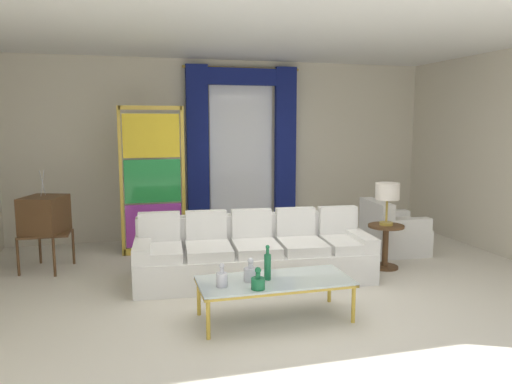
{
  "coord_description": "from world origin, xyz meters",
  "views": [
    {
      "loc": [
        -1.71,
        -5.23,
        1.96
      ],
      "look_at": [
        -0.06,
        0.9,
        1.05
      ],
      "focal_mm": 34.13,
      "sensor_mm": 36.0,
      "label": 1
    }
  ],
  "objects": [
    {
      "name": "ground_plane",
      "position": [
        0.0,
        0.0,
        0.0
      ],
      "size": [
        16.0,
        16.0,
        0.0
      ],
      "primitive_type": "plane",
      "color": "silver"
    },
    {
      "name": "wall_rear",
      "position": [
        0.0,
        3.06,
        1.5
      ],
      "size": [
        8.0,
        0.12,
        3.0
      ],
      "primitive_type": "cube",
      "color": "beige",
      "rests_on": "ground"
    },
    {
      "name": "wall_right",
      "position": [
        3.66,
        0.6,
        1.5
      ],
      "size": [
        0.12,
        7.0,
        3.0
      ],
      "primitive_type": "cube",
      "color": "beige",
      "rests_on": "ground"
    },
    {
      "name": "ceiling_slab",
      "position": [
        0.0,
        0.8,
        3.02
      ],
      "size": [
        8.0,
        7.6,
        0.04
      ],
      "primitive_type": "cube",
      "color": "white"
    },
    {
      "name": "curtained_window",
      "position": [
        0.23,
        2.89,
        1.74
      ],
      "size": [
        2.0,
        0.17,
        2.7
      ],
      "color": "white",
      "rests_on": "ground"
    },
    {
      "name": "couch_white_long",
      "position": [
        -0.19,
        0.52,
        0.31
      ],
      "size": [
        2.98,
        1.16,
        0.86
      ],
      "color": "white",
      "rests_on": "ground"
    },
    {
      "name": "coffee_table",
      "position": [
        -0.32,
        -0.77,
        0.38
      ],
      "size": [
        1.52,
        0.66,
        0.41
      ],
      "color": "silver",
      "rests_on": "ground"
    },
    {
      "name": "bottle_blue_decanter",
      "position": [
        -0.56,
        -0.75,
        0.49
      ],
      "size": [
        0.13,
        0.13,
        0.24
      ],
      "color": "silver",
      "rests_on": "coffee_table"
    },
    {
      "name": "bottle_crystal_tall",
      "position": [
        -0.86,
        -0.84,
        0.49
      ],
      "size": [
        0.11,
        0.11,
        0.23
      ],
      "color": "silver",
      "rests_on": "coffee_table"
    },
    {
      "name": "bottle_amber_squat",
      "position": [
        -0.39,
        -0.75,
        0.55
      ],
      "size": [
        0.07,
        0.07,
        0.35
      ],
      "color": "#196B3D",
      "rests_on": "coffee_table"
    },
    {
      "name": "bottle_ruby_flask",
      "position": [
        -0.55,
        -1.0,
        0.48
      ],
      "size": [
        0.13,
        0.13,
        0.21
      ],
      "color": "#196B3D",
      "rests_on": "coffee_table"
    },
    {
      "name": "vintage_tv",
      "position": [
        -2.77,
        1.6,
        0.73
      ],
      "size": [
        0.67,
        0.72,
        1.35
      ],
      "color": "brown",
      "rests_on": "ground"
    },
    {
      "name": "armchair_white",
      "position": [
        2.14,
        1.19,
        0.29
      ],
      "size": [
        0.87,
        0.86,
        0.8
      ],
      "color": "white",
      "rests_on": "ground"
    },
    {
      "name": "stained_glass_divider",
      "position": [
        -1.33,
        2.05,
        1.06
      ],
      "size": [
        0.95,
        0.05,
        2.2
      ],
      "color": "gold",
      "rests_on": "ground"
    },
    {
      "name": "peacock_figurine",
      "position": [
        -0.95,
        1.73,
        0.22
      ],
      "size": [
        0.44,
        0.6,
        0.5
      ],
      "color": "beige",
      "rests_on": "ground"
    },
    {
      "name": "round_side_table",
      "position": [
        1.64,
        0.49,
        0.36
      ],
      "size": [
        0.48,
        0.48,
        0.59
      ],
      "color": "brown",
      "rests_on": "ground"
    },
    {
      "name": "table_lamp_brass",
      "position": [
        1.64,
        0.49,
        1.03
      ],
      "size": [
        0.32,
        0.32,
        0.57
      ],
      "color": "#B29338",
      "rests_on": "round_side_table"
    }
  ]
}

